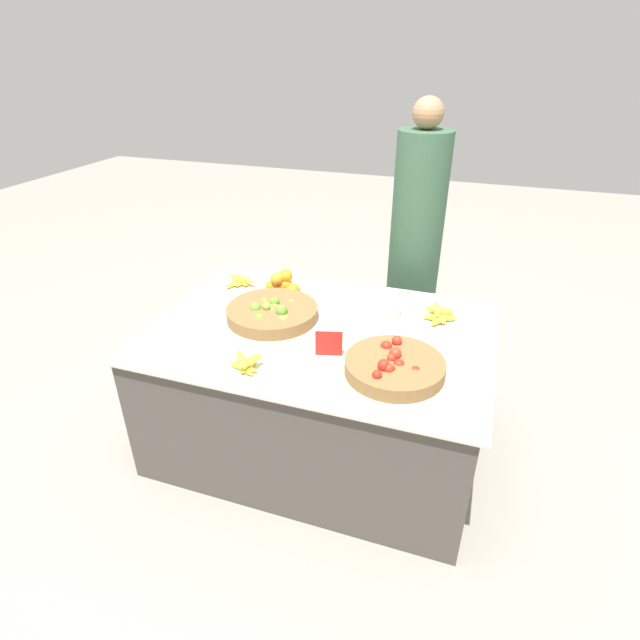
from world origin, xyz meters
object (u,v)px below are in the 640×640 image
lime_bowl (273,312)px  metal_bowl (372,308)px  price_sign (329,344)px  vendor_person (415,252)px  tomato_basket (395,366)px

lime_bowl → metal_bowl: bearing=24.8°
metal_bowl → price_sign: bearing=-101.1°
lime_bowl → metal_bowl: (0.44, 0.20, -0.00)m
lime_bowl → price_sign: size_ratio=3.77×
metal_bowl → lime_bowl: bearing=-155.2°
metal_bowl → price_sign: price_sign is taller
lime_bowl → vendor_person: bearing=58.9°
lime_bowl → tomato_basket: 0.70m
price_sign → vendor_person: vendor_person is taller
tomato_basket → price_sign: 0.30m
lime_bowl → vendor_person: vendor_person is taller
vendor_person → metal_bowl: bearing=-97.8°
lime_bowl → vendor_person: size_ratio=0.27×
vendor_person → price_sign: bearing=-99.1°
lime_bowl → price_sign: price_sign is taller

